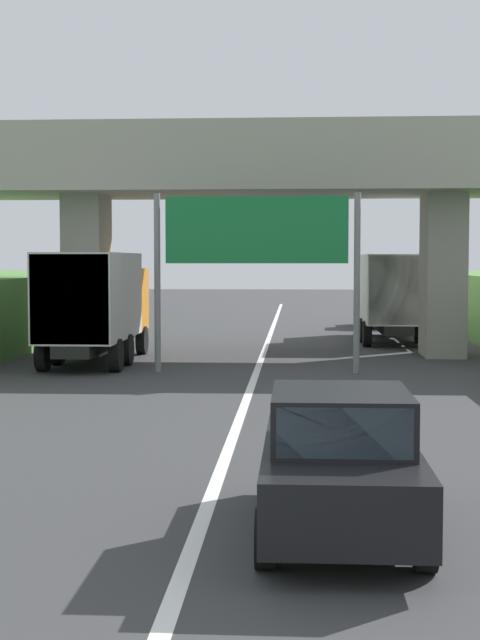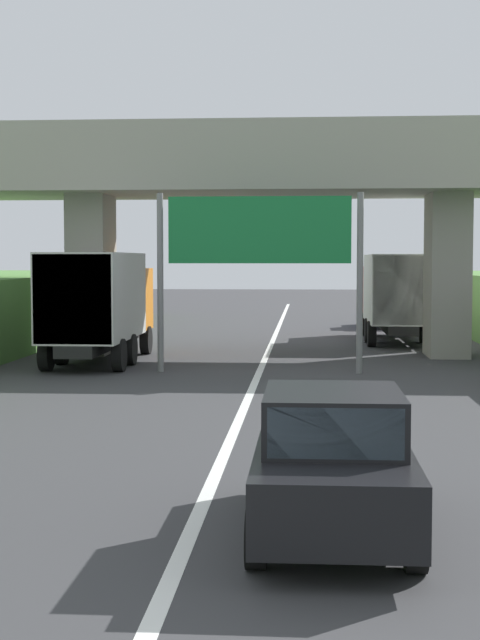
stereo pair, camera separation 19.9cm
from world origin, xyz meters
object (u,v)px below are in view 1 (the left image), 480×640
object	(u,v)px
overhead_highway_sign	(257,241)
truck_red	(390,293)
car_blue	(379,309)
truck_orange	(96,301)
car_black	(340,463)

from	to	relation	value
overhead_highway_sign	truck_red	bearing A→B (deg)	65.40
car_blue	truck_orange	bearing A→B (deg)	-121.73
overhead_highway_sign	car_blue	size ratio (longest dim) A/B	1.43
truck_orange	overhead_highway_sign	bearing A→B (deg)	-22.87
car_black	car_blue	distance (m)	34.61
truck_red	car_blue	world-z (taller)	truck_red
truck_red	car_blue	bearing A→B (deg)	88.23
car_black	car_blue	bearing A→B (deg)	84.32
car_blue	overhead_highway_sign	bearing A→B (deg)	-105.26
overhead_highway_sign	car_black	bearing A→B (deg)	-83.99
car_black	overhead_highway_sign	bearing A→B (deg)	96.01
car_black	car_blue	size ratio (longest dim) A/B	1.00
car_blue	truck_red	bearing A→B (deg)	-91.77
truck_red	car_black	bearing A→B (deg)	-96.88
overhead_highway_sign	truck_red	size ratio (longest dim) A/B	0.81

